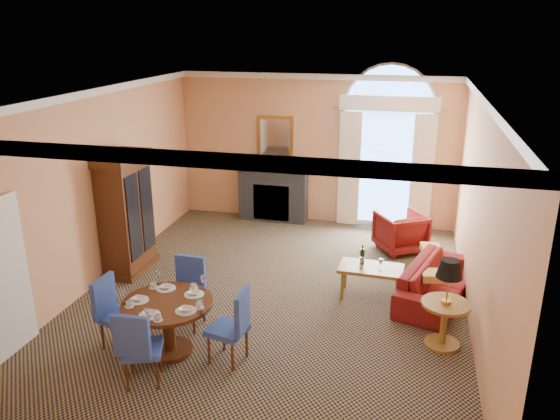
% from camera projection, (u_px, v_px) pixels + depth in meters
% --- Properties ---
extents(ground, '(7.50, 7.50, 0.00)m').
position_uv_depth(ground, '(273.00, 296.00, 8.80)').
color(ground, '#121439').
rests_on(ground, ground).
extents(room_envelope, '(6.04, 7.52, 3.45)m').
position_uv_depth(room_envelope, '(281.00, 134.00, 8.61)').
color(room_envelope, tan).
rests_on(room_envelope, ground).
extents(armoire, '(0.61, 1.08, 2.12)m').
position_uv_depth(armoire, '(126.00, 215.00, 9.44)').
color(armoire, '#3E1E0E').
rests_on(armoire, ground).
extents(dining_table, '(1.19, 1.19, 0.95)m').
position_uv_depth(dining_table, '(168.00, 314.00, 7.12)').
color(dining_table, '#3E1E0E').
rests_on(dining_table, ground).
extents(dining_chair_north, '(0.47, 0.49, 1.02)m').
position_uv_depth(dining_chair_north, '(189.00, 287.00, 7.84)').
color(dining_chair_north, '#27439C').
rests_on(dining_chair_north, ground).
extents(dining_chair_south, '(0.58, 0.58, 1.02)m').
position_uv_depth(dining_chair_south, '(137.00, 345.00, 6.41)').
color(dining_chair_south, '#27439C').
rests_on(dining_chair_south, ground).
extents(dining_chair_east, '(0.54, 0.54, 1.02)m').
position_uv_depth(dining_chair_east, '(235.00, 322.00, 6.91)').
color(dining_chair_east, '#27439C').
rests_on(dining_chair_east, ground).
extents(dining_chair_west, '(0.57, 0.57, 1.02)m').
position_uv_depth(dining_chair_west, '(112.00, 309.00, 7.23)').
color(dining_chair_west, '#27439C').
rests_on(dining_chair_west, ground).
extents(sofa, '(1.36, 2.20, 0.60)m').
position_uv_depth(sofa, '(437.00, 282.00, 8.62)').
color(sofa, maroon).
rests_on(sofa, ground).
extents(armchair, '(1.13, 1.14, 0.76)m').
position_uv_depth(armchair, '(400.00, 232.00, 10.46)').
color(armchair, maroon).
rests_on(armchair, ground).
extents(coffee_table, '(1.03, 0.61, 0.85)m').
position_uv_depth(coffee_table, '(371.00, 269.00, 8.66)').
color(coffee_table, olive).
rests_on(coffee_table, ground).
extents(side_table, '(0.65, 0.65, 1.24)m').
position_uv_depth(side_table, '(447.00, 294.00, 7.20)').
color(side_table, olive).
rests_on(side_table, ground).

